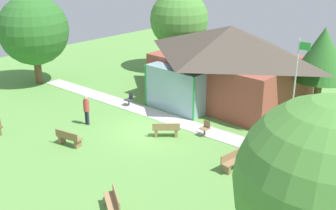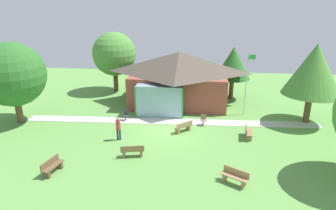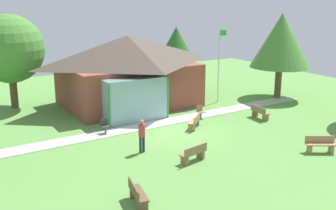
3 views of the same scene
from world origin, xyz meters
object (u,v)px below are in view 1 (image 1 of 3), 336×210
bench_mid_right (234,161)px  tree_behind_pavilion_left (179,20)px  patio_chair_west (129,100)px  bench_front_right (113,203)px  bench_rear_near_path (166,130)px  tree_behind_pavilion_right (323,54)px  tree_far_east (325,186)px  pavilion (228,62)px  tree_west_hedge (34,30)px  visitor_strolling_lawn (86,108)px  flagpole (295,85)px  patio_chair_lawn_spare (205,129)px  bench_front_center (69,138)px

bench_mid_right → tree_behind_pavilion_left: (-13.13, 10.97, 3.78)m
patio_chair_west → bench_front_right: bearing=141.9°
bench_rear_near_path → tree_behind_pavilion_right: 10.69m
tree_behind_pavilion_right → tree_far_east: 15.85m
pavilion → tree_far_east: bearing=-46.2°
bench_front_right → tree_west_hedge: bearing=8.7°
visitor_strolling_lawn → tree_behind_pavilion_right: tree_behind_pavilion_right is taller
flagpole → visitor_strolling_lawn: flagpole is taller
bench_mid_right → patio_chair_lawn_spare: (-3.27, 2.02, 0.01)m
pavilion → patio_chair_lawn_spare: pavilion is taller
pavilion → bench_front_center: bearing=-99.8°
tree_west_hedge → tree_far_east: (24.42, -5.68, -0.24)m
bench_mid_right → tree_behind_pavilion_left: bearing=-124.1°
pavilion → tree_behind_pavilion_left: size_ratio=1.52×
bench_mid_right → tree_far_east: (6.05, -4.82, 3.40)m
bench_mid_right → bench_rear_near_path: (-4.77, 0.46, 0.00)m
bench_mid_right → tree_behind_pavilion_left: 17.52m
pavilion → patio_chair_lawn_spare: bearing=-65.4°
bench_front_right → tree_far_east: 8.40m
flagpole → tree_behind_pavilion_right: (-0.75, 4.80, 0.67)m
bench_rear_near_path → patio_chair_west: (-5.00, 1.84, 0.01)m
flagpole → tree_behind_pavilion_left: tree_behind_pavilion_left is taller
bench_front_right → tree_west_hedge: tree_west_hedge is taller
flagpole → visitor_strolling_lawn: size_ratio=3.16×
bench_front_center → tree_west_hedge: 12.17m
bench_front_right → tree_behind_pavilion_right: bearing=-63.0°
flagpole → tree_behind_pavilion_right: size_ratio=1.03×
bench_rear_near_path → tree_behind_pavilion_left: 13.95m
bench_mid_right → patio_chair_lawn_spare: size_ratio=1.79×
bench_mid_right → tree_west_hedge: bearing=-86.9°
visitor_strolling_lawn → tree_west_hedge: (-9.07, 2.33, 3.02)m
flagpole → pavilion: bearing=156.5°
flagpole → patio_chair_west: 10.74m
patio_chair_lawn_spare → visitor_strolling_lawn: bearing=32.1°
pavilion → tree_far_east: (11.84, -12.32, 1.19)m
bench_rear_near_path → tree_far_east: tree_far_east is taller
bench_front_right → bench_mid_right: bearing=-73.1°
bench_rear_near_path → tree_west_hedge: tree_west_hedge is taller
flagpole → patio_chair_lawn_spare: flagpole is taller
bench_mid_right → patio_chair_west: size_ratio=1.79×
patio_chair_lawn_spare → tree_behind_pavilion_left: size_ratio=0.13×
pavilion → tree_behind_pavilion_right: size_ratio=1.87×
tree_far_east → bench_mid_right: bearing=141.5°
tree_far_east → flagpole: bearing=120.6°
bench_mid_right → bench_front_center: same height
flagpole → patio_chair_lawn_spare: 5.28m
tree_behind_pavilion_right → tree_west_hedge: bearing=-153.9°
tree_far_east → visitor_strolling_lawn: bearing=167.7°
patio_chair_lawn_spare → tree_far_east: 12.04m
flagpole → bench_front_center: (-8.07, -8.67, -2.64)m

